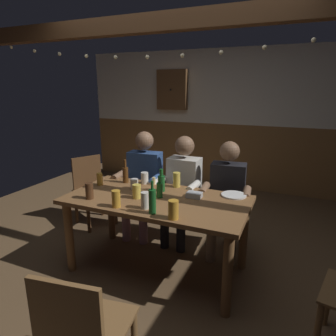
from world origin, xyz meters
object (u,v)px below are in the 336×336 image
object	(u,v)px
chair_empty_near_right	(82,334)
bottle_1	(152,201)
table_candle	(154,181)
bottle_2	(160,189)
pint_glass_2	(100,179)
pint_glass_1	(89,191)
person_2	(227,193)
pint_glass_5	(116,199)
person_0	(143,179)
pint_glass_7	(134,184)
pint_glass_0	(177,180)
dining_table	(157,209)
wall_dart_cabinet	(172,90)
pint_glass_3	(145,178)
person_1	(182,185)
condiment_caddy	(194,195)
pint_glass_4	(173,210)
pint_glass_8	(145,200)
chair_empty_far_end	(92,188)
bottle_0	(161,182)
bottle_3	(125,174)
pint_glass_6	(137,191)
plate_0	(234,195)

from	to	relation	value
chair_empty_near_right	bottle_1	world-z (taller)	bottle_1
table_candle	bottle_2	distance (m)	0.40
chair_empty_near_right	pint_glass_2	size ratio (longest dim) A/B	6.85
pint_glass_1	pint_glass_2	xyz separation A→B (m)	(-0.16, 0.38, -0.01)
person_2	pint_glass_2	distance (m)	1.36
bottle_2	pint_glass_5	distance (m)	0.43
person_0	table_candle	distance (m)	0.45
pint_glass_7	pint_glass_0	bearing A→B (deg)	31.60
dining_table	pint_glass_0	xyz separation A→B (m)	(0.05, 0.37, 0.19)
person_0	wall_dart_cabinet	xyz separation A→B (m)	(-0.50, 2.08, 1.02)
person_2	pint_glass_7	distance (m)	0.99
table_candle	pint_glass_3	size ratio (longest dim) A/B	0.65
pint_glass_1	wall_dart_cabinet	size ratio (longest dim) A/B	0.22
person_1	pint_glass_5	distance (m)	1.04
condiment_caddy	pint_glass_2	bearing A→B (deg)	-177.55
pint_glass_4	pint_glass_7	bearing A→B (deg)	141.62
pint_glass_1	pint_glass_2	world-z (taller)	pint_glass_1
wall_dart_cabinet	condiment_caddy	bearing A→B (deg)	-63.00
bottle_1	pint_glass_2	world-z (taller)	bottle_1
table_candle	pint_glass_8	distance (m)	0.65
chair_empty_far_end	dining_table	bearing A→B (deg)	90.00
bottle_0	bottle_2	world-z (taller)	bottle_0
person_2	table_candle	bearing A→B (deg)	17.41
chair_empty_far_end	pint_glass_0	xyz separation A→B (m)	(1.32, -0.28, 0.36)
dining_table	pint_glass_4	distance (m)	0.52
table_candle	pint_glass_1	size ratio (longest dim) A/B	0.52
pint_glass_2	wall_dart_cabinet	bearing A→B (deg)	96.09
bottle_3	wall_dart_cabinet	size ratio (longest dim) A/B	0.36
chair_empty_far_end	bottle_3	size ratio (longest dim) A/B	3.45
pint_glass_6	bottle_1	bearing A→B (deg)	-41.52
chair_empty_near_right	pint_glass_0	xyz separation A→B (m)	(-0.15, 1.73, 0.36)
chair_empty_near_right	condiment_caddy	bearing A→B (deg)	77.00
dining_table	table_candle	distance (m)	0.43
plate_0	pint_glass_4	xyz separation A→B (m)	(-0.33, -0.71, 0.07)
dining_table	pint_glass_8	bearing A→B (deg)	-85.63
person_2	chair_empty_far_end	bearing A→B (deg)	-5.85
person_1	table_candle	xyz separation A→B (m)	(-0.20, -0.32, 0.11)
condiment_caddy	bottle_2	size ratio (longest dim) A/B	0.67
table_candle	wall_dart_cabinet	distance (m)	2.69
person_0	pint_glass_8	distance (m)	1.08
pint_glass_1	pint_glass_7	bearing A→B (deg)	59.74
pint_glass_1	wall_dart_cabinet	bearing A→B (deg)	98.28
bottle_1	pint_glass_7	xyz separation A→B (m)	(-0.45, 0.48, -0.06)
table_candle	condiment_caddy	world-z (taller)	table_candle
person_1	bottle_1	xyz separation A→B (m)	(0.13, -1.01, 0.18)
pint_glass_1	wall_dart_cabinet	world-z (taller)	wall_dart_cabinet
pint_glass_0	pint_glass_3	world-z (taller)	pint_glass_0
condiment_caddy	pint_glass_6	distance (m)	0.54
person_1	chair_empty_far_end	distance (m)	1.29
pint_glass_1	pint_glass_0	bearing A→B (deg)	46.33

